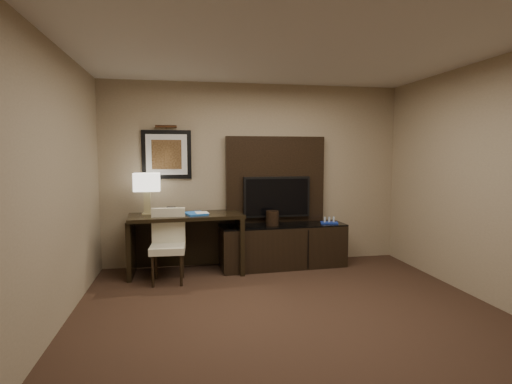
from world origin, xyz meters
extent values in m
cube|color=#311F16|center=(0.00, 0.00, -0.01)|extent=(4.50, 5.00, 0.01)
cube|color=silver|center=(0.00, 0.00, 2.70)|extent=(4.50, 5.00, 0.01)
cube|color=#9A8768|center=(0.00, 2.50, 1.35)|extent=(4.50, 0.01, 2.70)
cube|color=#9A8768|center=(-2.25, 0.00, 1.35)|extent=(0.01, 5.00, 2.70)
cube|color=black|center=(-1.04, 2.10, 0.41)|extent=(1.59, 0.78, 0.83)
cube|color=black|center=(0.36, 2.15, 0.32)|extent=(1.86, 0.61, 0.63)
cube|color=black|center=(0.30, 2.44, 1.27)|extent=(1.50, 0.12, 1.30)
cube|color=black|center=(0.30, 2.34, 1.02)|extent=(1.00, 0.08, 0.60)
cube|color=black|center=(-1.30, 2.48, 1.65)|extent=(0.70, 0.04, 0.70)
cylinder|color=#402514|center=(-1.30, 2.44, 2.05)|extent=(0.04, 0.04, 0.30)
cube|color=blue|center=(-0.91, 2.07, 0.84)|extent=(0.35, 0.41, 0.02)
imported|color=#B8B191|center=(-0.92, 2.08, 0.95)|extent=(0.18, 0.04, 0.24)
cylinder|color=black|center=(0.18, 2.11, 0.74)|extent=(0.22, 0.22, 0.21)
camera|label=1|loc=(-1.07, -3.44, 1.66)|focal=28.00mm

